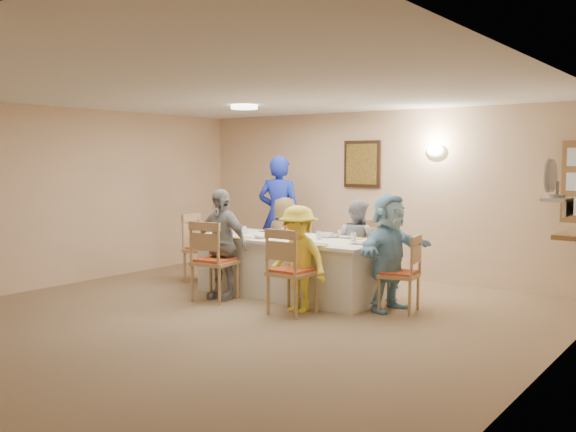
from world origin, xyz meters
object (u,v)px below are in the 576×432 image
Objects in this scene: diner_front_left at (221,244)px; condiment_ketchup at (287,227)px; diner_back_right at (357,246)px; chair_front_left at (215,260)px; chair_back_left at (290,246)px; caregiver at (279,215)px; chair_right_end at (399,273)px; diner_back_left at (285,240)px; dining_table at (291,266)px; diner_right_end at (389,252)px; desk_fan at (554,183)px; chair_left_end at (204,248)px; chair_front_right at (292,271)px; diner_front_right at (298,259)px; chair_back_right at (362,255)px.

diner_front_left is 5.57× the size of condiment_ketchup.
diner_front_left reaches higher than diner_back_right.
chair_front_left is at bearing 62.96° from diner_back_right.
chair_back_left is 0.70m from caregiver.
diner_back_left is (-2.15, 0.68, 0.16)m from chair_right_end.
dining_table is 2.76× the size of chair_right_end.
diner_right_end is at bearing 0.00° from dining_table.
diner_right_end is 1.51m from condiment_ketchup.
desk_fan is 0.30× the size of chair_left_end.
chair_right_end is (0.95, 0.80, -0.04)m from chair_front_right.
diner_back_right is at bearing 144.39° from caregiver.
caregiver reaches higher than dining_table.
chair_back_left is 0.83× the size of diner_front_right.
diner_right_end reaches higher than chair_front_left.
condiment_ketchup is (0.97, -1.12, -0.03)m from caregiver.
diner_right_end is (0.82, -0.68, 0.07)m from diner_back_right.
chair_front_left is at bearing -134.90° from chair_back_right.
desk_fan is 0.31× the size of chair_back_right.
desk_fan is 3.20m from chair_back_right.
chair_back_right is 3.83× the size of condiment_ketchup.
diner_front_right is 1.02m from condiment_ketchup.
chair_back_left is 0.16m from diner_back_left.
chair_back_left is at bearing 162.25° from desk_fan.
dining_table is 0.94m from diner_front_right.
desk_fan is at bearing 2.70° from diner_front_left.
diner_back_left is at bearing -78.38° from chair_back_left.
diner_back_left is 4.89× the size of condiment_ketchup.
chair_back_left is at bearing -52.34° from chair_front_right.
chair_back_left reaches higher than chair_front_left.
caregiver is 7.26× the size of condiment_ketchup.
chair_back_right is 1.06× the size of chair_right_end.
chair_front_right is at bearing -53.13° from dining_table.
diner_back_right is at bearing 48.08° from diner_front_left.
chair_back_left is at bearing 76.59° from diner_right_end.
diner_right_end is at bearing 152.32° from diner_back_right.
condiment_ketchup is at bearing 157.31° from dining_table.
chair_right_end is 2.27m from diner_front_left.
diner_front_left is at bearing -174.82° from diner_front_right.
chair_back_right is 0.70× the size of diner_right_end.
condiment_ketchup is at bearing -98.70° from chair_left_end.
diner_front_left reaches higher than chair_right_end.
diner_back_right is at bearing 95.18° from diner_front_right.
diner_front_right is at bearing 137.86° from diner_right_end.
condiment_ketchup is at bearing 96.96° from diner_right_end.
diner_front_right is (1.20, -1.48, 0.10)m from chair_back_left.
desk_fan is 4.72m from caregiver.
diner_right_end is at bearing -166.76° from chair_front_left.
chair_back_left is at bearing 134.21° from diner_front_right.
caregiver is at bearing 159.99° from chair_back_right.
diner_back_left reaches higher than chair_back_left.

